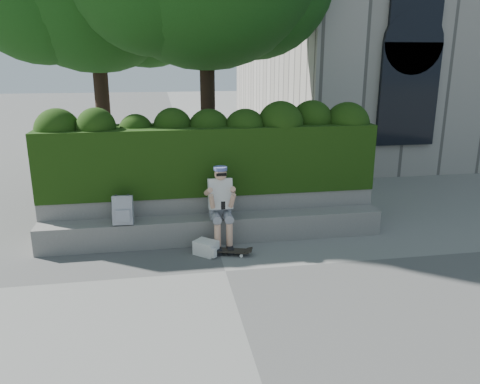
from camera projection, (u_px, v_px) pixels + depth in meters
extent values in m
plane|color=slate|center=(225.00, 271.00, 7.10)|extent=(80.00, 80.00, 0.00)
cube|color=gray|center=(215.00, 229.00, 8.23)|extent=(6.00, 0.45, 0.45)
cube|color=gray|center=(212.00, 212.00, 8.63)|extent=(6.00, 0.50, 0.75)
cube|color=black|center=(210.00, 158.00, 8.58)|extent=(6.00, 1.00, 1.20)
cylinder|color=black|center=(208.00, 125.00, 10.91)|extent=(0.34, 0.34, 3.21)
cylinder|color=black|center=(104.00, 126.00, 11.66)|extent=(0.35, 0.35, 2.95)
cube|color=gray|center=(220.00, 211.00, 8.10)|extent=(0.36, 0.26, 0.22)
cube|color=silver|center=(220.00, 194.00, 7.94)|extent=(0.40, 0.32, 0.55)
sphere|color=tan|center=(221.00, 174.00, 7.77)|extent=(0.21, 0.21, 0.21)
cylinder|color=#545F9B|center=(220.00, 168.00, 7.77)|extent=(0.23, 0.23, 0.06)
cube|color=black|center=(223.00, 205.00, 7.64)|extent=(0.07, 0.02, 0.13)
cylinder|color=tan|center=(218.00, 238.00, 7.75)|extent=(0.11, 0.11, 0.47)
cylinder|color=tan|center=(230.00, 237.00, 7.79)|extent=(0.11, 0.11, 0.47)
cube|color=black|center=(218.00, 250.00, 7.75)|extent=(0.10, 0.26, 0.10)
cube|color=black|center=(230.00, 249.00, 7.78)|extent=(0.10, 0.26, 0.10)
cube|color=black|center=(225.00, 250.00, 7.69)|extent=(0.81, 0.42, 0.02)
cylinder|color=silver|center=(208.00, 254.00, 7.66)|extent=(0.06, 0.04, 0.05)
cylinder|color=silver|center=(210.00, 250.00, 7.81)|extent=(0.06, 0.04, 0.05)
cylinder|color=silver|center=(241.00, 256.00, 7.59)|extent=(0.06, 0.04, 0.05)
cylinder|color=silver|center=(243.00, 252.00, 7.75)|extent=(0.06, 0.04, 0.05)
cube|color=silver|center=(123.00, 210.00, 7.75)|extent=(0.34, 0.19, 0.48)
cube|color=silver|center=(206.00, 248.00, 7.68)|extent=(0.44, 0.43, 0.24)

